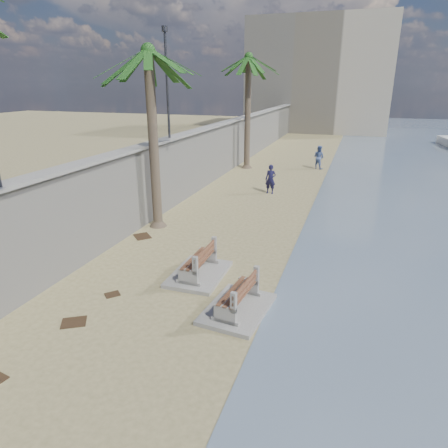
# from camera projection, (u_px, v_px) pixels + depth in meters

# --- Properties ---
(ground_plane) EXTENTS (140.00, 140.00, 0.00)m
(ground_plane) POSITION_uv_depth(u_px,v_px,m) (147.00, 373.00, 9.13)
(ground_plane) COLOR #978A5C
(seawall) EXTENTS (0.45, 70.00, 3.50)m
(seawall) POSITION_uv_depth(u_px,v_px,m) (220.00, 150.00, 27.96)
(seawall) COLOR gray
(seawall) RESTS_ON ground_plane
(wall_cap) EXTENTS (0.80, 70.00, 0.12)m
(wall_cap) POSITION_uv_depth(u_px,v_px,m) (220.00, 124.00, 27.35)
(wall_cap) COLOR gray
(wall_cap) RESTS_ON seawall
(end_building) EXTENTS (18.00, 12.00, 14.00)m
(end_building) POSITION_uv_depth(u_px,v_px,m) (320.00, 76.00, 53.78)
(end_building) COLOR #B7AA93
(end_building) RESTS_ON ground_plane
(bench_near) EXTENTS (1.86, 2.54, 1.00)m
(bench_near) POSITION_uv_depth(u_px,v_px,m) (238.00, 298.00, 11.46)
(bench_near) COLOR gray
(bench_near) RESTS_ON ground_plane
(bench_far) EXTENTS (1.69, 2.47, 1.03)m
(bench_far) POSITION_uv_depth(u_px,v_px,m) (199.00, 264.00, 13.55)
(bench_far) COLOR gray
(bench_far) RESTS_ON ground_plane
(palm_mid) EXTENTS (5.00, 5.00, 8.37)m
(palm_mid) POSITION_uv_depth(u_px,v_px,m) (148.00, 53.00, 15.97)
(palm_mid) COLOR brown
(palm_mid) RESTS_ON ground_plane
(palm_back) EXTENTS (5.00, 5.00, 8.88)m
(palm_back) POSITION_uv_depth(u_px,v_px,m) (249.00, 59.00, 28.29)
(palm_back) COLOR brown
(palm_back) RESTS_ON ground_plane
(streetlight) EXTENTS (0.28, 0.28, 5.12)m
(streetlight) POSITION_uv_depth(u_px,v_px,m) (167.00, 74.00, 19.14)
(streetlight) COLOR #2D2D33
(streetlight) RESTS_ON wall_cap
(person_a) EXTENTS (0.74, 0.52, 1.97)m
(person_a) POSITION_uv_depth(u_px,v_px,m) (271.00, 177.00, 23.52)
(person_a) COLOR #141334
(person_a) RESTS_ON ground_plane
(person_b) EXTENTS (1.18, 1.08, 1.96)m
(person_b) POSITION_uv_depth(u_px,v_px,m) (319.00, 156.00, 30.27)
(person_b) COLOR #4C639E
(person_b) RESTS_ON ground_plane
(debris_b) EXTENTS (0.84, 0.79, 0.03)m
(debris_b) POSITION_uv_depth(u_px,v_px,m) (74.00, 322.00, 11.03)
(debris_b) COLOR #382616
(debris_b) RESTS_ON ground_plane
(debris_c) EXTENTS (0.99, 0.98, 0.03)m
(debris_c) POSITION_uv_depth(u_px,v_px,m) (142.00, 236.00, 17.17)
(debris_c) COLOR #382616
(debris_c) RESTS_ON ground_plane
(debris_d) EXTENTS (0.55, 0.56, 0.03)m
(debris_d) POSITION_uv_depth(u_px,v_px,m) (112.00, 294.00, 12.47)
(debris_d) COLOR #382616
(debris_d) RESTS_ON ground_plane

